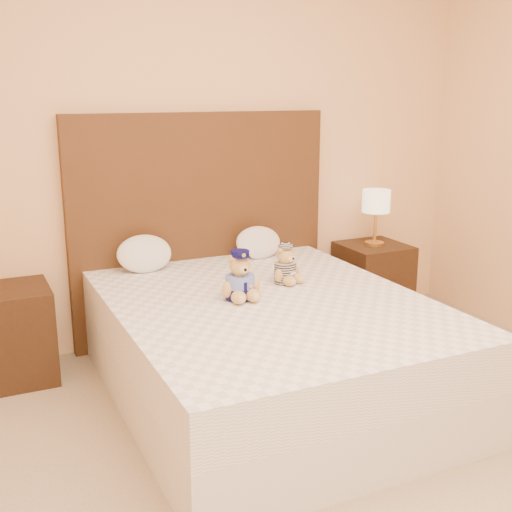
{
  "coord_description": "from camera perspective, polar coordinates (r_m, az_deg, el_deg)",
  "views": [
    {
      "loc": [
        -1.45,
        -1.72,
        1.64
      ],
      "look_at": [
        0.04,
        1.45,
        0.73
      ],
      "focal_mm": 45.0,
      "sensor_mm": 36.0,
      "label": 1
    }
  ],
  "objects": [
    {
      "name": "pillow_right",
      "position": [
        4.26,
        0.21,
        1.35
      ],
      "size": [
        0.32,
        0.21,
        0.23
      ],
      "primitive_type": "ellipsoid",
      "color": "white",
      "rests_on": "bed"
    },
    {
      "name": "nightstand_right",
      "position": [
        4.79,
        10.31,
        -2.2
      ],
      "size": [
        0.45,
        0.45,
        0.55
      ],
      "primitive_type": "cube",
      "color": "#351D10",
      "rests_on": "ground"
    },
    {
      "name": "teddy_police",
      "position": [
        3.41,
        -1.43,
        -1.72
      ],
      "size": [
        0.23,
        0.22,
        0.26
      ],
      "primitive_type": null,
      "rotation": [
        0.0,
        0.0,
        0.0
      ],
      "color": "tan",
      "rests_on": "bed"
    },
    {
      "name": "teddy_prisoner",
      "position": [
        3.71,
        2.62,
        -0.73
      ],
      "size": [
        0.25,
        0.24,
        0.22
      ],
      "primitive_type": null,
      "rotation": [
        0.0,
        0.0,
        0.34
      ],
      "color": "tan",
      "rests_on": "bed"
    },
    {
      "name": "lamp",
      "position": [
        4.66,
        10.63,
        4.57
      ],
      "size": [
        0.2,
        0.2,
        0.4
      ],
      "color": "gold",
      "rests_on": "nightstand_right"
    },
    {
      "name": "nightstand_left",
      "position": [
        3.97,
        -20.9,
        -6.54
      ],
      "size": [
        0.45,
        0.45,
        0.55
      ],
      "primitive_type": "cube",
      "color": "#351D10",
      "rests_on": "ground"
    },
    {
      "name": "headboard",
      "position": [
        4.28,
        -4.88,
        2.54
      ],
      "size": [
        1.75,
        0.08,
        1.5
      ],
      "primitive_type": "cube",
      "color": "#472A15",
      "rests_on": "ground"
    },
    {
      "name": "room_walls",
      "position": [
        2.62,
        8.84,
        18.11
      ],
      "size": [
        4.04,
        4.52,
        2.72
      ],
      "color": "#F4BE85",
      "rests_on": "ground"
    },
    {
      "name": "bed",
      "position": [
        3.53,
        1.09,
        -8.14
      ],
      "size": [
        1.6,
        2.0,
        0.55
      ],
      "color": "white",
      "rests_on": "ground"
    },
    {
      "name": "pillow_left",
      "position": [
        4.0,
        -9.9,
        0.36
      ],
      "size": [
        0.34,
        0.22,
        0.24
      ],
      "primitive_type": "ellipsoid",
      "color": "white",
      "rests_on": "bed"
    }
  ]
}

